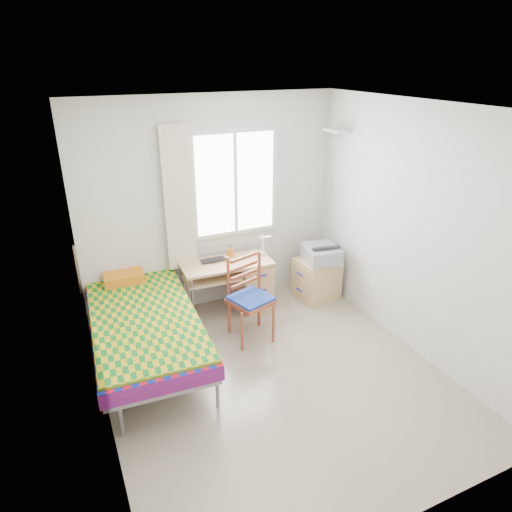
{
  "coord_description": "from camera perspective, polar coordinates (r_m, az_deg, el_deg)",
  "views": [
    {
      "loc": [
        -1.73,
        -3.28,
        2.97
      ],
      "look_at": [
        0.04,
        0.55,
        1.11
      ],
      "focal_mm": 32.0,
      "sensor_mm": 36.0,
      "label": 1
    }
  ],
  "objects": [
    {
      "name": "pen_cup",
      "position": [
        5.67,
        -3.27,
        0.44
      ],
      "size": [
        0.09,
        0.09,
        0.09
      ],
      "primitive_type": "cylinder",
      "rotation": [
        0.0,
        0.0,
        0.3
      ],
      "color": "orange",
      "rests_on": "desk"
    },
    {
      "name": "desk",
      "position": [
        5.74,
        -1.0,
        -3.1
      ],
      "size": [
        1.12,
        0.55,
        0.68
      ],
      "rotation": [
        0.0,
        0.0,
        -0.05
      ],
      "color": "tan",
      "rests_on": "floor"
    },
    {
      "name": "window",
      "position": [
        5.59,
        -2.63,
        9.02
      ],
      "size": [
        1.1,
        0.04,
        1.3
      ],
      "color": "white",
      "rests_on": "wall_back"
    },
    {
      "name": "cabinet",
      "position": [
        6.07,
        7.59,
        -2.86
      ],
      "size": [
        0.55,
        0.5,
        0.54
      ],
      "rotation": [
        0.0,
        0.0,
        0.12
      ],
      "color": "tan",
      "rests_on": "floor"
    },
    {
      "name": "wall_left",
      "position": [
        3.68,
        -20.02,
        -4.74
      ],
      "size": [
        0.0,
        3.5,
        3.5
      ],
      "primitive_type": "plane",
      "rotation": [
        1.57,
        0.0,
        1.57
      ],
      "color": "silver",
      "rests_on": "ground"
    },
    {
      "name": "wall_right",
      "position": [
        4.96,
        19.44,
        2.71
      ],
      "size": [
        0.0,
        3.5,
        3.5
      ],
      "primitive_type": "plane",
      "rotation": [
        1.57,
        0.0,
        -1.57
      ],
      "color": "silver",
      "rests_on": "ground"
    },
    {
      "name": "bed",
      "position": [
        4.95,
        -14.09,
        -7.35
      ],
      "size": [
        1.17,
        2.29,
        0.97
      ],
      "rotation": [
        0.0,
        0.0,
        -0.06
      ],
      "color": "gray",
      "rests_on": "floor"
    },
    {
      "name": "printer",
      "position": [
        5.9,
        8.13,
        0.35
      ],
      "size": [
        0.48,
        0.53,
        0.2
      ],
      "rotation": [
        0.0,
        0.0,
        -0.16
      ],
      "color": "#979A9F",
      "rests_on": "cabinet"
    },
    {
      "name": "laptop",
      "position": [
        5.52,
        -5.23,
        -0.68
      ],
      "size": [
        0.31,
        0.2,
        0.02
      ],
      "primitive_type": "imported",
      "rotation": [
        0.0,
        0.0,
        0.02
      ],
      "color": "black",
      "rests_on": "desk"
    },
    {
      "name": "curtain",
      "position": [
        5.35,
        -9.62,
        6.94
      ],
      "size": [
        0.35,
        0.05,
        1.7
      ],
      "primitive_type": "cube",
      "color": "#F0DFC6",
      "rests_on": "wall_back"
    },
    {
      "name": "wall_back",
      "position": [
        5.58,
        -5.54,
        6.23
      ],
      "size": [
        3.2,
        0.0,
        3.2
      ],
      "primitive_type": "plane",
      "rotation": [
        1.57,
        0.0,
        0.0
      ],
      "color": "silver",
      "rests_on": "ground"
    },
    {
      "name": "floating_shelf",
      "position": [
        5.74,
        10.03,
        15.21
      ],
      "size": [
        0.2,
        0.32,
        0.03
      ],
      "primitive_type": "cube",
      "color": "white",
      "rests_on": "wall_right"
    },
    {
      "name": "floor",
      "position": [
        4.75,
        2.45,
        -14.94
      ],
      "size": [
        3.5,
        3.5,
        0.0
      ],
      "primitive_type": "plane",
      "color": "#BCAD93",
      "rests_on": "ground"
    },
    {
      "name": "book",
      "position": [
        5.51,
        -5.37,
        -1.93
      ],
      "size": [
        0.18,
        0.23,
        0.02
      ],
      "primitive_type": "imported",
      "rotation": [
        0.0,
        0.0,
        -0.09
      ],
      "color": "gray",
      "rests_on": "desk"
    },
    {
      "name": "ceiling",
      "position": [
        3.73,
        3.17,
        18.05
      ],
      "size": [
        3.5,
        3.5,
        0.0
      ],
      "primitive_type": "plane",
      "rotation": [
        3.14,
        0.0,
        0.0
      ],
      "color": "white",
      "rests_on": "wall_back"
    },
    {
      "name": "task_lamp",
      "position": [
        5.53,
        0.83,
        1.73
      ],
      "size": [
        0.21,
        0.3,
        0.34
      ],
      "rotation": [
        0.0,
        0.0,
        0.24
      ],
      "color": "white",
      "rests_on": "desk"
    },
    {
      "name": "chair",
      "position": [
        5.09,
        -0.8,
        -4.66
      ],
      "size": [
        0.53,
        0.53,
        0.98
      ],
      "rotation": [
        0.0,
        0.0,
        0.31
      ],
      "color": "maroon",
      "rests_on": "floor"
    }
  ]
}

